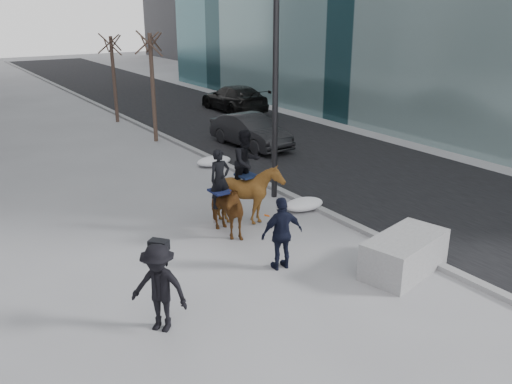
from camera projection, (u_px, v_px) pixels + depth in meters
ground at (284, 266)px, 12.84m from camera, size 120.00×120.00×0.00m
road at (280, 142)px, 24.36m from camera, size 8.00×90.00×0.01m
curb at (200, 153)px, 22.28m from camera, size 0.25×90.00×0.12m
planter at (404, 254)px, 12.42m from camera, size 2.40×1.59×0.88m
car_near at (250, 131)px, 23.28m from camera, size 1.79×4.34×1.40m
car_far at (234, 98)px, 31.03m from camera, size 2.24×5.23×1.50m
tree_near at (153, 83)px, 23.64m from camera, size 1.20×1.20×5.23m
tree_far at (114, 75)px, 27.74m from camera, size 1.20×1.20×4.83m
mounted_left at (223, 204)px, 14.30m from camera, size 0.84×1.81×2.32m
mounted_right at (249, 187)px, 15.05m from camera, size 1.50×1.67×2.65m
feeder at (282, 233)px, 12.45m from camera, size 1.08×0.93×1.75m
camera_crew at (159, 288)px, 10.05m from camera, size 1.22×1.29×1.75m
lamppost at (275, 36)px, 15.84m from camera, size 0.25×0.94×9.09m
snow_piles at (284, 194)px, 17.14m from camera, size 1.38×10.13×0.35m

